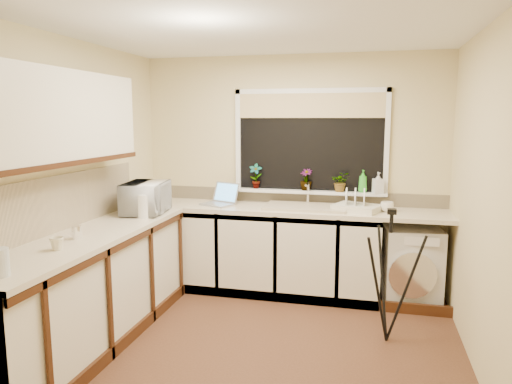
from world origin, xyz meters
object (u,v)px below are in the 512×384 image
Objects in this scene: washing_machine at (410,265)px; laptop at (221,199)px; kettle at (145,206)px; cup_back at (387,207)px; plant_a at (256,176)px; soap_bottle_clear at (378,183)px; plant_c at (306,180)px; plant_d at (341,182)px; cup_left at (57,244)px; dish_rack at (357,208)px; steel_jar at (77,232)px; tripod at (389,276)px; microwave at (146,198)px; soap_bottle_green at (363,181)px.

laptop is (-1.93, -0.03, 0.59)m from washing_machine.
cup_back is at bearing 19.82° from kettle.
plant_a is 1.28m from soap_bottle_clear.
cup_back is at bearing -15.92° from plant_c.
plant_d is (0.90, -0.02, -0.03)m from plant_a.
plant_a is at bearing 55.51° from laptop.
laptop is 1.98× the size of plant_d.
laptop reaches higher than cup_left.
laptop is 1.69m from cup_back.
soap_bottle_clear is at bearing 72.30° from dish_rack.
cup_left is at bearing -80.52° from steel_jar.
soap_bottle_clear is at bearing 104.91° from tripod.
laptop is 0.37× the size of tripod.
laptop is 2.03m from cup_left.
washing_machine is 0.87m from soap_bottle_clear.
kettle is at bearing -164.80° from microwave.
plant_a reaches higher than cup_left.
dish_rack is at bearing 118.46° from tripod.
soap_bottle_green is at bearing 173.83° from soap_bottle_clear.
tripod is (1.69, -0.90, -0.41)m from laptop.
plant_a reaches higher than tripod.
tripod is at bearing -50.20° from dish_rack.
laptop is 4.22× the size of cup_left.
plant_c is 0.36m from plant_d.
steel_jar is 2.60m from plant_d.
dish_rack is 0.38m from soap_bottle_clear.
plant_a is at bearing 51.79° from kettle.
steel_jar is at bearing -154.04° from washing_machine.
tripod is at bearing 24.97° from cup_left.
plant_c reaches higher than cup_back.
plant_a is 2.34m from cup_left.
plant_c reaches higher than dish_rack.
microwave is 1.65m from plant_c.
soap_bottle_green reaches higher than plant_c.
dish_rack is at bearing -128.92° from soap_bottle_clear.
plant_c is 0.73m from soap_bottle_clear.
kettle is 2.30m from soap_bottle_clear.
tripod reaches higher than washing_machine.
dish_rack is 4.40× the size of cup_left.
cup_left is at bearing -83.40° from laptop.
kettle is 1.68m from plant_c.
steel_jar is 2.88m from soap_bottle_clear.
washing_machine is 0.95m from soap_bottle_green.
dish_rack is 4.24× the size of steel_jar.
microwave is at bearing 114.14° from kettle.
soap_bottle_green is 1.08× the size of soap_bottle_clear.
plant_c is 1.76× the size of cup_back.
tripod is at bearing -53.46° from plant_c.
plant_a is at bearing 166.16° from washing_machine.
steel_jar is at bearing -137.80° from soap_bottle_green.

